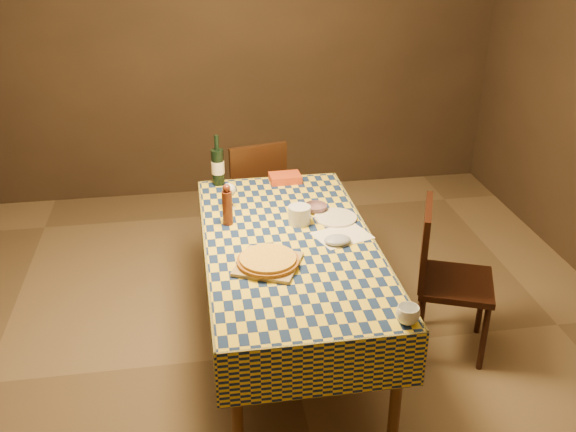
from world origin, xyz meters
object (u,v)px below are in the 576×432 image
at_px(bowl, 316,208).
at_px(pizza, 268,260).
at_px(dining_table, 289,253).
at_px(chair_right, 443,271).
at_px(white_plate, 335,218).
at_px(cutting_board, 268,264).
at_px(wine_bottle, 218,166).
at_px(chair_far, 254,192).

bearing_deg(bowl, pizza, -122.04).
xyz_separation_m(dining_table, chair_right, (0.90, -0.06, -0.17)).
bearing_deg(white_plate, bowl, 128.89).
height_order(cutting_board, white_plate, cutting_board).
bearing_deg(wine_bottle, chair_far, 53.85).
bearing_deg(pizza, dining_table, 58.22).
bearing_deg(wine_bottle, cutting_board, -80.53).
relative_size(white_plate, chair_right, 0.27).
distance_m(chair_far, chair_right, 1.60).
relative_size(white_plate, chair_far, 0.27).
distance_m(dining_table, wine_bottle, 0.94).
height_order(dining_table, white_plate, white_plate).
relative_size(wine_bottle, white_plate, 1.35).
relative_size(cutting_board, pizza, 0.72).
xyz_separation_m(pizza, chair_far, (0.09, 1.47, -0.28)).
bearing_deg(cutting_board, bowl, 57.96).
xyz_separation_m(cutting_board, chair_far, (0.09, 1.47, -0.26)).
bearing_deg(pizza, cutting_board, 90.00).
bearing_deg(chair_far, white_plate, -69.34).
xyz_separation_m(pizza, white_plate, (0.47, 0.47, -0.03)).
xyz_separation_m(wine_bottle, chair_right, (1.23, -0.91, -0.37)).
xyz_separation_m(dining_table, white_plate, (0.31, 0.23, 0.08)).
height_order(cutting_board, chair_right, chair_right).
xyz_separation_m(dining_table, bowl, (0.22, 0.35, 0.10)).
relative_size(pizza, chair_right, 0.46).
relative_size(bowl, wine_bottle, 0.41).
height_order(dining_table, cutting_board, cutting_board).
bearing_deg(cutting_board, chair_far, 86.60).
xyz_separation_m(white_plate, chair_right, (0.58, -0.28, -0.25)).
relative_size(pizza, wine_bottle, 1.26).
relative_size(dining_table, cutting_board, 6.02).
height_order(dining_table, pizza, pizza).
height_order(dining_table, chair_far, chair_far).
distance_m(bowl, white_plate, 0.15).
bearing_deg(dining_table, chair_right, -3.55).
distance_m(dining_table, chair_right, 0.91).
relative_size(dining_table, bowl, 13.42).
xyz_separation_m(pizza, wine_bottle, (-0.18, 1.10, 0.09)).
xyz_separation_m(cutting_board, bowl, (0.37, 0.59, 0.01)).
bearing_deg(cutting_board, white_plate, 45.41).
distance_m(pizza, chair_far, 1.50).
height_order(dining_table, bowl, bowl).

